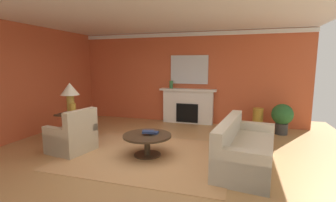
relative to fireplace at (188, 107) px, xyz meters
name	(u,v)px	position (x,y,z in m)	size (l,w,h in m)	color
ground_plane	(147,156)	(-0.19, -3.10, -0.53)	(9.03, 9.03, 0.00)	tan
wall_fireplace	(184,78)	(-0.19, 0.21, 0.92)	(7.55, 0.12, 2.90)	#C65633
wall_window	(20,82)	(-3.72, -2.80, 0.92)	(0.12, 7.10, 2.90)	#C65633
ceiling_panel	(151,12)	(-0.19, -2.80, 2.40)	(7.55, 7.10, 0.06)	white
crown_moulding	(184,34)	(-0.19, 0.13, 2.29)	(7.55, 0.08, 0.12)	white
area_rug	(147,155)	(-0.20, -3.06, -0.52)	(3.36, 2.58, 0.01)	tan
fireplace	(188,107)	(0.00, 0.00, 0.00)	(1.80, 0.35, 1.12)	white
mantel_mirror	(189,70)	(0.00, 0.12, 1.19)	(1.21, 0.04, 0.90)	silver
sofa	(244,150)	(1.72, -2.98, -0.23)	(1.17, 2.20, 0.85)	beige
armchair_near_window	(73,138)	(-1.83, -3.30, -0.22)	(0.94, 0.94, 0.95)	#C1B293
coffee_table	(147,140)	(-0.20, -3.06, -0.20)	(1.00, 1.00, 0.45)	#3D2D1E
side_table	(72,125)	(-2.35, -2.66, -0.13)	(0.56, 0.56, 0.70)	#3D2D1E
table_lamp	(70,92)	(-2.35, -2.66, 0.69)	(0.44, 0.44, 0.75)	#B28E38
vase_on_side_table	(73,109)	(-2.20, -2.78, 0.30)	(0.15, 0.15, 0.27)	#B7892D
vase_tall_corner	(258,119)	(2.11, -0.30, -0.21)	(0.29, 0.29, 0.65)	#B7892D
vase_mantel_left	(171,85)	(-0.55, -0.05, 0.71)	(0.11, 0.11, 0.25)	#33703D
book_red_cover	(154,133)	(-0.10, -2.93, -0.06)	(0.18, 0.14, 0.04)	navy
book_art_folio	(148,132)	(-0.17, -3.06, -0.02)	(0.24, 0.15, 0.05)	navy
potted_plant	(282,116)	(2.71, -0.52, -0.04)	(0.56, 0.56, 0.83)	#333333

